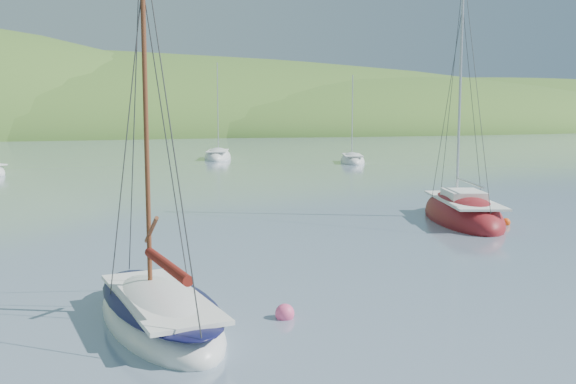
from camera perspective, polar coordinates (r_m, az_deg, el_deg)
name	(u,v)px	position (r m, az deg, el deg)	size (l,w,h in m)	color
ground	(340,309)	(16.89, 4.62, -10.30)	(700.00, 700.00, 0.00)	#738B9F
shoreline_hills	(8,133)	(186.79, -23.66, 4.79)	(690.00, 135.00, 56.00)	#366A28
daysailer_white	(159,315)	(15.93, -11.37, -10.63)	(2.79, 6.67, 10.05)	white
sloop_red	(462,216)	(31.47, 15.22, -2.03)	(6.00, 9.06, 12.71)	maroon
distant_sloop_b	(218,157)	(72.74, -6.26, 3.08)	(5.62, 8.73, 11.75)	white
distant_sloop_d	(352,161)	(67.17, 5.74, 2.76)	(5.02, 7.32, 9.88)	white
mooring_buoys	(275,264)	(21.16, -1.18, -6.39)	(22.91, 11.21, 0.48)	#F74F83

